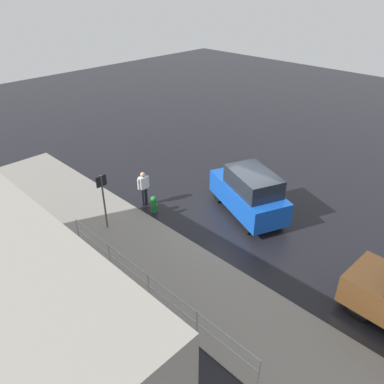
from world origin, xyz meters
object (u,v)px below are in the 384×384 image
object	(u,v)px
fire_hydrant	(154,204)
sign_post	(103,194)
moving_hatchback	(249,193)
pedestrian	(144,186)

from	to	relation	value
fire_hydrant	sign_post	xyz separation A→B (m)	(0.48, 2.08, 1.18)
fire_hydrant	sign_post	world-z (taller)	sign_post
fire_hydrant	sign_post	size ratio (longest dim) A/B	0.33
moving_hatchback	pedestrian	distance (m)	4.54
moving_hatchback	sign_post	size ratio (longest dim) A/B	1.77
fire_hydrant	pedestrian	distance (m)	0.96
pedestrian	sign_post	xyz separation A→B (m)	(-0.29, 2.18, 0.62)
pedestrian	sign_post	world-z (taller)	sign_post
fire_hydrant	pedestrian	xyz separation A→B (m)	(0.77, -0.11, 0.56)
moving_hatchback	fire_hydrant	distance (m)	4.07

